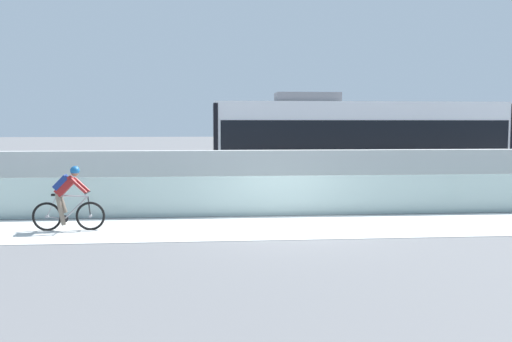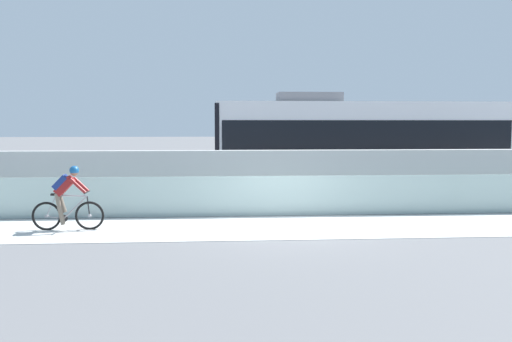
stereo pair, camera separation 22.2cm
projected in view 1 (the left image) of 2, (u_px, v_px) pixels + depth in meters
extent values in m
plane|color=slate|center=(288.00, 227.00, 14.12)|extent=(200.00, 200.00, 0.00)
cube|color=silver|center=(288.00, 227.00, 14.12)|extent=(32.00, 3.20, 0.01)
cube|color=#ADC6C1|center=(279.00, 196.00, 15.91)|extent=(32.00, 0.05, 1.15)
cube|color=silver|center=(272.00, 178.00, 17.67)|extent=(32.00, 0.36, 1.80)
cube|color=#595654|center=(264.00, 196.00, 20.21)|extent=(32.00, 0.08, 0.01)
cube|color=#595654|center=(261.00, 191.00, 21.63)|extent=(32.00, 0.08, 0.01)
cube|color=silver|center=(358.00, 143.00, 21.07)|extent=(11.00, 2.50, 3.10)
cube|color=black|center=(358.00, 134.00, 21.04)|extent=(10.56, 2.54, 1.04)
cube|color=red|center=(358.00, 179.00, 21.19)|extent=(10.78, 2.53, 0.28)
cube|color=slate|center=(307.00, 98.00, 20.76)|extent=(2.40, 1.10, 0.36)
cube|color=#232326|center=(267.00, 184.00, 20.90)|extent=(1.40, 1.88, 0.20)
cylinder|color=black|center=(269.00, 188.00, 20.20)|extent=(0.60, 0.10, 0.60)
cylinder|color=black|center=(265.00, 184.00, 21.62)|extent=(0.60, 0.10, 0.60)
cube|color=#232326|center=(446.00, 182.00, 21.51)|extent=(1.40, 1.88, 0.20)
cylinder|color=black|center=(454.00, 186.00, 20.80)|extent=(0.60, 0.10, 0.60)
cylinder|color=black|center=(438.00, 182.00, 22.22)|extent=(0.60, 0.10, 0.60)
cube|color=black|center=(215.00, 144.00, 20.61)|extent=(0.16, 2.54, 2.94)
cube|color=black|center=(495.00, 143.00, 21.54)|extent=(0.16, 2.54, 2.94)
torus|color=black|center=(90.00, 216.00, 13.67)|extent=(0.72, 0.06, 0.72)
cylinder|color=#99999E|center=(90.00, 216.00, 13.67)|extent=(0.07, 0.10, 0.07)
torus|color=black|center=(47.00, 217.00, 13.58)|extent=(0.72, 0.06, 0.72)
cylinder|color=#99999E|center=(47.00, 217.00, 13.58)|extent=(0.07, 0.10, 0.07)
cylinder|color=#99999E|center=(76.00, 208.00, 13.62)|extent=(0.60, 0.04, 0.58)
cylinder|color=#99999E|center=(61.00, 207.00, 13.59)|extent=(0.22, 0.04, 0.59)
cylinder|color=#99999E|center=(72.00, 196.00, 13.59)|extent=(0.76, 0.04, 0.07)
cylinder|color=#99999E|center=(56.00, 218.00, 13.60)|extent=(0.43, 0.03, 0.09)
cylinder|color=#99999E|center=(52.00, 206.00, 13.57)|extent=(0.27, 0.02, 0.53)
cylinder|color=black|center=(89.00, 206.00, 13.64)|extent=(0.08, 0.03, 0.49)
cube|color=black|center=(56.00, 195.00, 13.55)|extent=(0.24, 0.10, 0.05)
cylinder|color=black|center=(88.00, 192.00, 13.61)|extent=(0.03, 0.58, 0.03)
cylinder|color=#262628|center=(65.00, 219.00, 13.62)|extent=(0.18, 0.02, 0.18)
cube|color=maroon|center=(65.00, 186.00, 13.55)|extent=(0.50, 0.28, 0.51)
cube|color=navy|center=(61.00, 182.00, 13.54)|extent=(0.38, 0.30, 0.38)
sphere|color=#997051|center=(75.00, 172.00, 13.54)|extent=(0.20, 0.20, 0.20)
sphere|color=#195999|center=(75.00, 171.00, 13.54)|extent=(0.23, 0.23, 0.23)
cylinder|color=maroon|center=(79.00, 186.00, 13.42)|extent=(0.41, 0.08, 0.41)
cylinder|color=maroon|center=(82.00, 185.00, 13.74)|extent=(0.41, 0.08, 0.41)
cylinder|color=#726656|center=(60.00, 210.00, 13.50)|extent=(0.25, 0.11, 0.79)
cylinder|color=#726656|center=(62.00, 203.00, 13.67)|extent=(0.25, 0.11, 0.52)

